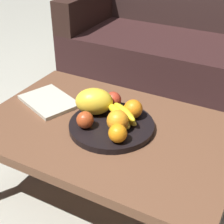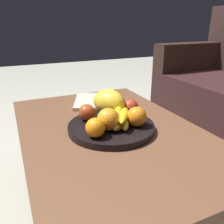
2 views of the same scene
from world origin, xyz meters
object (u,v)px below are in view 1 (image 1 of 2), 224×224
at_px(orange_left, 133,109).
at_px(magazine, 49,101).
at_px(orange_right, 118,133).
at_px(banana_bunch, 122,115).
at_px(orange_front, 118,121).
at_px(apple_front, 85,120).
at_px(apple_left, 113,100).
at_px(fruit_bowl, 112,125).
at_px(melon_large_front, 94,101).
at_px(couch, 195,52).
at_px(coffee_table, 108,136).

bearing_deg(orange_left, magazine, -174.85).
distance_m(orange_right, banana_bunch, 0.13).
height_order(orange_front, apple_front, orange_front).
distance_m(orange_right, apple_left, 0.24).
height_order(orange_front, banana_bunch, orange_front).
relative_size(fruit_bowl, orange_left, 4.42).
xyz_separation_m(melon_large_front, orange_front, (0.14, -0.06, -0.01)).
height_order(couch, orange_left, couch).
bearing_deg(orange_left, melon_large_front, -163.07).
bearing_deg(magazine, banana_bunch, 19.51).
relative_size(orange_right, banana_bunch, 0.41).
height_order(orange_right, magazine, orange_right).
relative_size(banana_bunch, magazine, 0.67).
height_order(couch, apple_front, couch).
height_order(apple_front, magazine, apple_front).
relative_size(melon_large_front, apple_left, 2.17).
distance_m(fruit_bowl, apple_left, 0.13).
xyz_separation_m(fruit_bowl, orange_right, (0.08, -0.10, 0.05)).
xyz_separation_m(orange_front, apple_left, (-0.10, 0.14, -0.01)).
distance_m(orange_front, apple_left, 0.17).
xyz_separation_m(melon_large_front, orange_left, (0.15, 0.05, -0.02)).
distance_m(couch, orange_right, 1.25).
relative_size(fruit_bowl, apple_left, 4.81).
bearing_deg(magazine, apple_front, -2.16).
bearing_deg(orange_front, apple_left, 124.08).
relative_size(orange_right, apple_front, 1.03).
distance_m(orange_front, banana_bunch, 0.06).
height_order(apple_front, banana_bunch, apple_front).
xyz_separation_m(fruit_bowl, orange_front, (0.04, -0.03, 0.05)).
distance_m(orange_front, apple_front, 0.13).
bearing_deg(couch, magazine, -107.73).
distance_m(orange_left, apple_front, 0.20).
xyz_separation_m(couch, apple_left, (-0.06, -1.03, 0.14)).
height_order(fruit_bowl, apple_front, apple_front).
xyz_separation_m(orange_left, apple_left, (-0.11, 0.03, -0.00)).
bearing_deg(orange_front, orange_left, 83.92).
height_order(apple_left, magazine, apple_left).
bearing_deg(fruit_bowl, magazine, 173.03).
xyz_separation_m(orange_right, apple_front, (-0.15, 0.02, -0.00)).
bearing_deg(fruit_bowl, melon_large_front, 162.59).
distance_m(apple_left, magazine, 0.30).
height_order(orange_front, orange_right, orange_front).
xyz_separation_m(orange_front, apple_front, (-0.12, -0.04, -0.01)).
distance_m(fruit_bowl, melon_large_front, 0.12).
height_order(orange_front, apple_left, orange_front).
xyz_separation_m(orange_left, orange_right, (0.02, -0.17, -0.00)).
xyz_separation_m(fruit_bowl, apple_front, (-0.08, -0.08, 0.05)).
bearing_deg(melon_large_front, coffee_table, -23.26).
bearing_deg(orange_left, orange_right, -82.95).
relative_size(orange_left, apple_left, 1.09).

